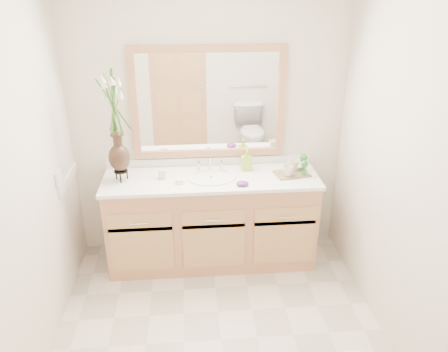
{
  "coord_description": "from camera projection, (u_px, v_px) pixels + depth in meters",
  "views": [
    {
      "loc": [
        -0.18,
        -2.37,
        2.39
      ],
      "look_at": [
        0.08,
        0.65,
        1.0
      ],
      "focal_mm": 35.0,
      "sensor_mm": 36.0,
      "label": 1
    }
  ],
  "objects": [
    {
      "name": "floor",
      "position": [
        221.0,
        340.0,
        3.15
      ],
      "size": [
        2.6,
        2.6,
        0.0
      ],
      "primitive_type": "plane",
      "color": "beige",
      "rests_on": "ground"
    },
    {
      "name": "wall_back",
      "position": [
        209.0,
        125.0,
        3.83
      ],
      "size": [
        2.4,
        0.02,
        2.4
      ],
      "primitive_type": "cube",
      "color": "white",
      "rests_on": "floor"
    },
    {
      "name": "wall_left",
      "position": [
        17.0,
        199.0,
        2.56
      ],
      "size": [
        0.02,
        2.6,
        2.4
      ],
      "primitive_type": "cube",
      "color": "white",
      "rests_on": "floor"
    },
    {
      "name": "wall_right",
      "position": [
        410.0,
        184.0,
        2.75
      ],
      "size": [
        0.02,
        2.6,
        2.4
      ],
      "primitive_type": "cube",
      "color": "white",
      "rests_on": "floor"
    },
    {
      "name": "vanity",
      "position": [
        212.0,
        221.0,
        3.91
      ],
      "size": [
        1.8,
        0.55,
        0.8
      ],
      "color": "tan",
      "rests_on": "floor"
    },
    {
      "name": "counter",
      "position": [
        211.0,
        179.0,
        3.73
      ],
      "size": [
        1.84,
        0.57,
        0.03
      ],
      "primitive_type": "cube",
      "color": "white",
      "rests_on": "vanity"
    },
    {
      "name": "sink",
      "position": [
        211.0,
        184.0,
        3.73
      ],
      "size": [
        0.38,
        0.34,
        0.23
      ],
      "color": "white",
      "rests_on": "counter"
    },
    {
      "name": "mirror",
      "position": [
        209.0,
        103.0,
        3.73
      ],
      "size": [
        1.32,
        0.04,
        0.97
      ],
      "color": "white",
      "rests_on": "wall_back"
    },
    {
      "name": "switch_plate",
      "position": [
        59.0,
        178.0,
        3.35
      ],
      "size": [
        0.02,
        0.12,
        0.12
      ],
      "primitive_type": "cube",
      "color": "white",
      "rests_on": "wall_left"
    },
    {
      "name": "flower_vase",
      "position": [
        115.0,
        114.0,
        3.43
      ],
      "size": [
        0.21,
        0.21,
        0.85
      ],
      "rotation": [
        0.0,
        0.0,
        0.16
      ],
      "color": "black",
      "rests_on": "counter"
    },
    {
      "name": "tumbler",
      "position": [
        162.0,
        174.0,
        3.69
      ],
      "size": [
        0.06,
        0.06,
        0.08
      ],
      "primitive_type": "cylinder",
      "color": "beige",
      "rests_on": "counter"
    },
    {
      "name": "soap_dish",
      "position": [
        179.0,
        182.0,
        3.62
      ],
      "size": [
        0.09,
        0.09,
        0.03
      ],
      "color": "beige",
      "rests_on": "counter"
    },
    {
      "name": "soap_bottle",
      "position": [
        246.0,
        161.0,
        3.84
      ],
      "size": [
        0.08,
        0.08,
        0.17
      ],
      "primitive_type": "imported",
      "rotation": [
        0.0,
        0.0,
        0.05
      ],
      "color": "#96C72F",
      "rests_on": "counter"
    },
    {
      "name": "purple_dish",
      "position": [
        242.0,
        183.0,
        3.57
      ],
      "size": [
        0.11,
        0.09,
        0.04
      ],
      "primitive_type": "ellipsoid",
      "rotation": [
        0.0,
        0.0,
        -0.05
      ],
      "color": "#562369",
      "rests_on": "counter"
    },
    {
      "name": "tray",
      "position": [
        292.0,
        174.0,
        3.77
      ],
      "size": [
        0.32,
        0.24,
        0.01
      ],
      "primitive_type": "cube",
      "rotation": [
        0.0,
        0.0,
        0.18
      ],
      "color": "brown",
      "rests_on": "counter"
    },
    {
      "name": "mug_left",
      "position": [
        288.0,
        170.0,
        3.7
      ],
      "size": [
        0.11,
        0.11,
        0.09
      ],
      "primitive_type": "imported",
      "rotation": [
        0.0,
        0.0,
        -0.21
      ],
      "color": "beige",
      "rests_on": "tray"
    },
    {
      "name": "mug_right",
      "position": [
        294.0,
        165.0,
        3.81
      ],
      "size": [
        0.13,
        0.13,
        0.1
      ],
      "primitive_type": "imported",
      "rotation": [
        0.0,
        0.0,
        0.83
      ],
      "color": "beige",
      "rests_on": "tray"
    },
    {
      "name": "goblet_front",
      "position": [
        305.0,
        165.0,
        3.7
      ],
      "size": [
        0.06,
        0.06,
        0.13
      ],
      "color": "#266F25",
      "rests_on": "tray"
    },
    {
      "name": "goblet_back",
      "position": [
        304.0,
        159.0,
        3.8
      ],
      "size": [
        0.07,
        0.07,
        0.15
      ],
      "color": "#266F25",
      "rests_on": "tray"
    }
  ]
}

